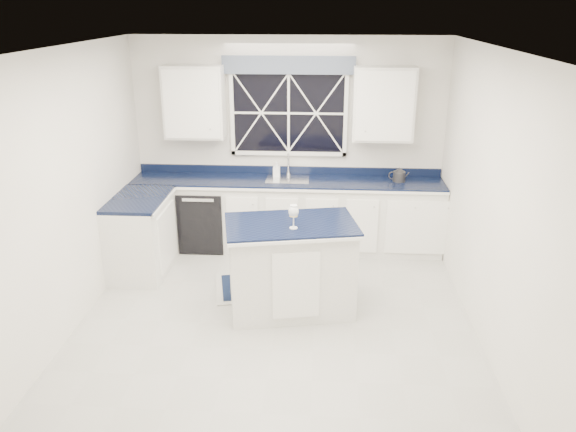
# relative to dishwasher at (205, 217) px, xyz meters

# --- Properties ---
(ground) EXTENTS (4.50, 4.50, 0.00)m
(ground) POSITION_rel_dishwasher_xyz_m (1.10, -1.95, -0.41)
(ground) COLOR #A8A8A4
(ground) RESTS_ON ground
(back_wall) EXTENTS (4.00, 0.10, 2.70)m
(back_wall) POSITION_rel_dishwasher_xyz_m (1.10, 0.30, 0.94)
(back_wall) COLOR white
(back_wall) RESTS_ON ground
(base_cabinets) EXTENTS (3.99, 1.60, 0.90)m
(base_cabinets) POSITION_rel_dishwasher_xyz_m (0.77, -0.17, 0.04)
(base_cabinets) COLOR silver
(base_cabinets) RESTS_ON ground
(countertop) EXTENTS (3.98, 0.64, 0.04)m
(countertop) POSITION_rel_dishwasher_xyz_m (1.10, 0.00, 0.51)
(countertop) COLOR black
(countertop) RESTS_ON base_cabinets
(dishwasher) EXTENTS (0.60, 0.58, 0.82)m
(dishwasher) POSITION_rel_dishwasher_xyz_m (0.00, 0.00, 0.00)
(dishwasher) COLOR black
(dishwasher) RESTS_ON ground
(window) EXTENTS (1.65, 0.09, 1.26)m
(window) POSITION_rel_dishwasher_xyz_m (1.10, 0.25, 1.42)
(window) COLOR black
(window) RESTS_ON ground
(upper_cabinets) EXTENTS (3.10, 0.34, 0.90)m
(upper_cabinets) POSITION_rel_dishwasher_xyz_m (1.10, 0.13, 1.49)
(upper_cabinets) COLOR silver
(upper_cabinets) RESTS_ON ground
(faucet) EXTENTS (0.05, 0.20, 0.30)m
(faucet) POSITION_rel_dishwasher_xyz_m (1.10, 0.19, 0.69)
(faucet) COLOR silver
(faucet) RESTS_ON countertop
(island) EXTENTS (1.44, 1.03, 0.98)m
(island) POSITION_rel_dishwasher_xyz_m (1.24, -1.60, 0.08)
(island) COLOR silver
(island) RESTS_ON ground
(rug) EXTENTS (1.38, 1.00, 0.02)m
(rug) POSITION_rel_dishwasher_xyz_m (0.98, -1.11, -0.40)
(rug) COLOR #A8A8A3
(rug) RESTS_ON ground
(kettle) EXTENTS (0.26, 0.17, 0.18)m
(kettle) POSITION_rel_dishwasher_xyz_m (2.52, 0.03, 0.61)
(kettle) COLOR #303032
(kettle) RESTS_ON countertop
(wine_glass) EXTENTS (0.10, 0.10, 0.24)m
(wine_glass) POSITION_rel_dishwasher_xyz_m (1.27, -1.74, 0.74)
(wine_glass) COLOR white
(wine_glass) RESTS_ON island
(soap_bottle) EXTENTS (0.09, 0.09, 0.19)m
(soap_bottle) POSITION_rel_dishwasher_xyz_m (0.95, 0.15, 0.63)
(soap_bottle) COLOR silver
(soap_bottle) RESTS_ON countertop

